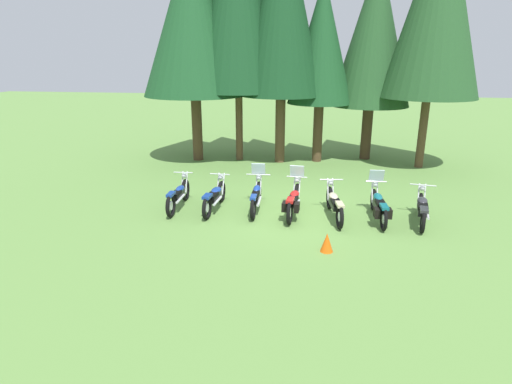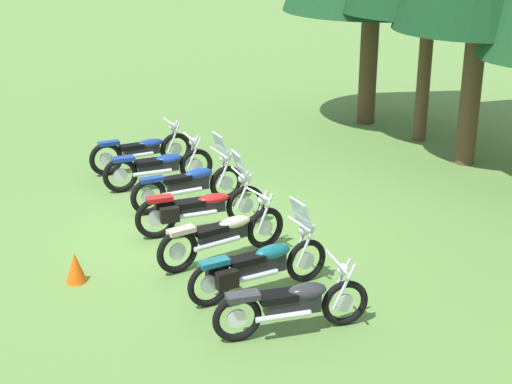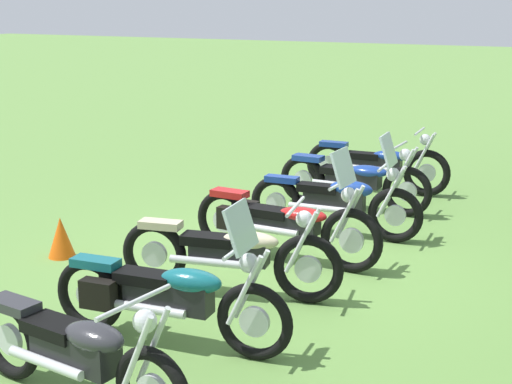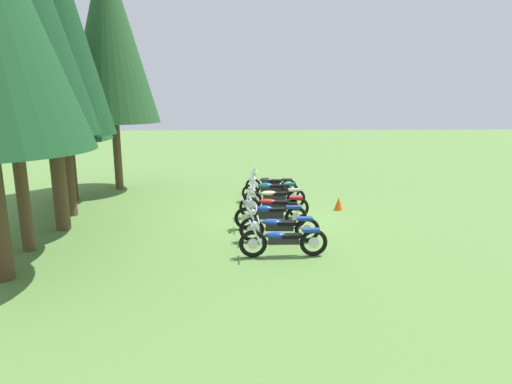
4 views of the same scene
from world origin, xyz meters
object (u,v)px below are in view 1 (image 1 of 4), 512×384
at_px(motorcycle_5, 379,205).
at_px(pine_tree_4, 374,32).
at_px(motorcycle_0, 179,195).
at_px(motorcycle_3, 293,200).
at_px(motorcycle_6, 422,208).
at_px(pine_tree_3, 322,42).
at_px(pine_tree_0, 192,19).
at_px(pine_tree_5, 438,2).
at_px(pine_tree_2, 282,4).
at_px(motorcycle_4, 335,204).
at_px(motorcycle_2, 256,196).
at_px(motorcycle_1, 215,197).
at_px(traffic_cone, 327,242).

height_order(motorcycle_5, pine_tree_4, pine_tree_4).
distance_m(motorcycle_0, motorcycle_3, 3.63).
bearing_deg(motorcycle_5, motorcycle_6, -95.40).
height_order(motorcycle_5, pine_tree_3, pine_tree_3).
height_order(motorcycle_6, pine_tree_3, pine_tree_3).
height_order(motorcycle_6, pine_tree_0, pine_tree_0).
bearing_deg(motorcycle_0, pine_tree_5, -54.29).
bearing_deg(motorcycle_3, pine_tree_5, -33.24).
xyz_separation_m(motorcycle_3, pine_tree_2, (-1.05, 6.69, 6.13)).
relative_size(pine_tree_0, pine_tree_3, 1.19).
relative_size(motorcycle_4, pine_tree_2, 0.23).
height_order(motorcycle_2, motorcycle_5, motorcycle_2).
distance_m(motorcycle_5, pine_tree_4, 9.43).
bearing_deg(motorcycle_3, pine_tree_2, 12.79).
xyz_separation_m(motorcycle_6, pine_tree_3, (-3.09, 7.18, 4.70)).
bearing_deg(motorcycle_2, motorcycle_4, -99.61).
bearing_deg(motorcycle_5, motorcycle_2, 81.75).
distance_m(motorcycle_0, motorcycle_6, 7.33).
xyz_separation_m(pine_tree_0, pine_tree_3, (5.43, 0.56, -0.92)).
bearing_deg(motorcycle_2, pine_tree_3, -16.70).
height_order(motorcycle_3, motorcycle_4, motorcycle_3).
bearing_deg(pine_tree_2, motorcycle_0, -111.23).
bearing_deg(motorcycle_2, pine_tree_5, -46.23).
bearing_deg(motorcycle_0, pine_tree_3, -32.59).
relative_size(motorcycle_0, pine_tree_5, 0.22).
bearing_deg(motorcycle_4, pine_tree_3, -3.99).
xyz_separation_m(motorcycle_0, pine_tree_2, (2.57, 6.62, 6.16)).
height_order(motorcycle_1, motorcycle_2, motorcycle_2).
height_order(motorcycle_0, pine_tree_2, pine_tree_2).
relative_size(motorcycle_6, pine_tree_3, 0.28).
bearing_deg(pine_tree_0, traffic_cone, -56.99).
bearing_deg(pine_tree_3, pine_tree_5, -6.13).
height_order(motorcycle_1, motorcycle_4, motorcycle_4).
distance_m(motorcycle_2, pine_tree_5, 10.76).
relative_size(motorcycle_3, pine_tree_4, 0.27).
height_order(motorcycle_3, motorcycle_5, motorcycle_3).
bearing_deg(pine_tree_2, pine_tree_4, 17.11).
distance_m(motorcycle_3, pine_tree_2, 9.14).
height_order(motorcycle_2, pine_tree_4, pine_tree_4).
bearing_deg(motorcycle_4, motorcycle_0, 79.54).
bearing_deg(motorcycle_0, motorcycle_3, -92.64).
distance_m(pine_tree_0, pine_tree_2, 3.81).
distance_m(motorcycle_1, traffic_cone, 4.25).
xyz_separation_m(motorcycle_5, motorcycle_6, (1.20, -0.04, -0.02)).
height_order(motorcycle_6, pine_tree_2, pine_tree_2).
distance_m(pine_tree_4, traffic_cone, 11.73).
distance_m(motorcycle_4, pine_tree_0, 10.56).
relative_size(motorcycle_2, pine_tree_2, 0.22).
distance_m(motorcycle_0, pine_tree_2, 9.40).
height_order(motorcycle_2, pine_tree_5, pine_tree_5).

